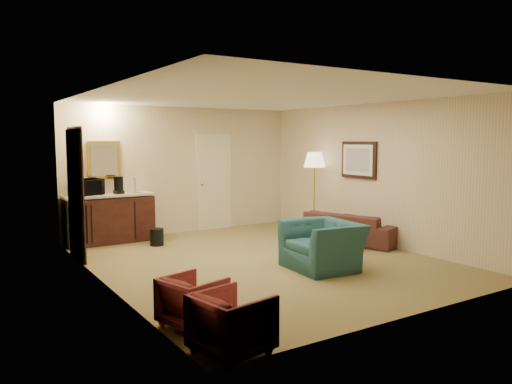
# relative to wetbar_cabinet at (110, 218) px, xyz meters

# --- Properties ---
(ground) EXTENTS (6.00, 6.00, 0.00)m
(ground) POSITION_rel_wetbar_cabinet_xyz_m (1.65, -2.72, -0.46)
(ground) COLOR olive
(ground) RESTS_ON ground
(room_walls) EXTENTS (5.02, 6.01, 2.61)m
(room_walls) POSITION_rel_wetbar_cabinet_xyz_m (1.55, -1.95, 1.26)
(room_walls) COLOR beige
(room_walls) RESTS_ON ground
(wetbar_cabinet) EXTENTS (1.64, 0.58, 0.92)m
(wetbar_cabinet) POSITION_rel_wetbar_cabinet_xyz_m (0.00, 0.00, 0.00)
(wetbar_cabinet) COLOR #3D1913
(wetbar_cabinet) RESTS_ON ground
(sofa) EXTENTS (1.20, 2.03, 0.76)m
(sofa) POSITION_rel_wetbar_cabinet_xyz_m (3.80, -2.38, -0.08)
(sofa) COLOR black
(sofa) RESTS_ON ground
(teal_armchair) EXTENTS (0.80, 1.15, 0.95)m
(teal_armchair) POSITION_rel_wetbar_cabinet_xyz_m (2.15, -3.62, 0.02)
(teal_armchair) COLOR #214852
(teal_armchair) RESTS_ON ground
(rose_chair_near) EXTENTS (0.67, 0.69, 0.58)m
(rose_chair_near) POSITION_rel_wetbar_cabinet_xyz_m (-0.50, -4.70, -0.17)
(rose_chair_near) COLOR brown
(rose_chair_near) RESTS_ON ground
(rose_chair_far) EXTENTS (0.68, 0.71, 0.63)m
(rose_chair_far) POSITION_rel_wetbar_cabinet_xyz_m (-0.50, -5.52, -0.14)
(rose_chair_far) COLOR brown
(rose_chair_far) RESTS_ON ground
(coffee_table) EXTENTS (0.94, 0.76, 0.47)m
(coffee_table) POSITION_rel_wetbar_cabinet_xyz_m (3.22, -2.69, -0.23)
(coffee_table) COLOR black
(coffee_table) RESTS_ON ground
(floor_lamp) EXTENTS (0.48, 0.48, 1.69)m
(floor_lamp) POSITION_rel_wetbar_cabinet_xyz_m (3.85, -1.32, 0.39)
(floor_lamp) COLOR gold
(floor_lamp) RESTS_ON ground
(waste_bin) EXTENTS (0.29, 0.29, 0.31)m
(waste_bin) POSITION_rel_wetbar_cabinet_xyz_m (0.65, -0.72, -0.30)
(waste_bin) COLOR black
(waste_bin) RESTS_ON ground
(microwave) EXTENTS (0.60, 0.42, 0.37)m
(microwave) POSITION_rel_wetbar_cabinet_xyz_m (-0.39, 0.04, 0.64)
(microwave) COLOR black
(microwave) RESTS_ON wetbar_cabinet
(coffee_maker) EXTENTS (0.20, 0.20, 0.33)m
(coffee_maker) POSITION_rel_wetbar_cabinet_xyz_m (0.18, -0.02, 0.62)
(coffee_maker) COLOR black
(coffee_maker) RESTS_ON wetbar_cabinet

